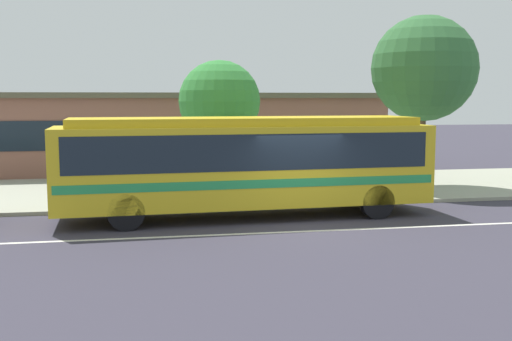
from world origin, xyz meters
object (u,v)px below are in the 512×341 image
object	(u,v)px
street_tree_near_stop	(220,102)
street_tree_mid_block	(424,69)
pedestrian_waiting_near_sign	(165,172)
pedestrian_walking_along_curb	(192,170)
bus_stop_sign	(329,155)
transit_bus	(246,160)

from	to	relation	value
street_tree_near_stop	street_tree_mid_block	xyz separation A→B (m)	(7.78, -0.29, 1.23)
pedestrian_waiting_near_sign	pedestrian_walking_along_curb	size ratio (longest dim) A/B	1.04
pedestrian_waiting_near_sign	street_tree_near_stop	size ratio (longest dim) A/B	0.36
bus_stop_sign	street_tree_mid_block	distance (m)	5.94
pedestrian_walking_along_curb	bus_stop_sign	bearing A→B (deg)	-15.14
pedestrian_waiting_near_sign	street_tree_mid_block	size ratio (longest dim) A/B	0.26
pedestrian_walking_along_curb	street_tree_mid_block	distance (m)	9.69
street_tree_near_stop	pedestrian_waiting_near_sign	bearing A→B (deg)	-133.04
bus_stop_sign	street_tree_near_stop	size ratio (longest dim) A/B	0.50
pedestrian_walking_along_curb	street_tree_mid_block	world-z (taller)	street_tree_mid_block
pedestrian_waiting_near_sign	street_tree_mid_block	xyz separation A→B (m)	(9.84, 1.93, 3.50)
transit_bus	bus_stop_sign	bearing A→B (deg)	29.82
pedestrian_waiting_near_sign	pedestrian_walking_along_curb	distance (m)	1.11
transit_bus	pedestrian_waiting_near_sign	bearing A→B (deg)	134.02
pedestrian_waiting_near_sign	pedestrian_walking_along_curb	bearing A→B (deg)	34.26
pedestrian_waiting_near_sign	street_tree_mid_block	bearing A→B (deg)	11.07
street_tree_mid_block	transit_bus	bearing A→B (deg)	-150.60
transit_bus	street_tree_near_stop	bearing A→B (deg)	92.48
street_tree_near_stop	street_tree_mid_block	bearing A→B (deg)	-2.12
transit_bus	pedestrian_waiting_near_sign	distance (m)	3.31
transit_bus	bus_stop_sign	world-z (taller)	transit_bus
bus_stop_sign	street_tree_mid_block	size ratio (longest dim) A/B	0.37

